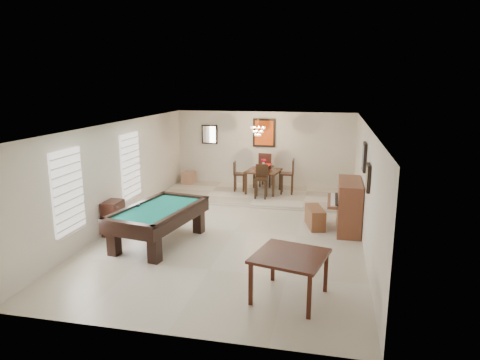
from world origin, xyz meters
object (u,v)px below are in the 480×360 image
at_px(square_table, 290,276).
at_px(upright_piano, 343,205).
at_px(dining_chair_south, 261,182).
at_px(dining_chair_north, 266,169).
at_px(apothecary_chest, 113,218).
at_px(chandelier, 258,128).
at_px(piano_bench, 315,217).
at_px(pool_table, 159,226).
at_px(dining_chair_east, 287,176).
at_px(flower_vase, 264,162).
at_px(corner_bench, 189,178).
at_px(dining_chair_west, 240,176).
at_px(dining_table, 263,179).

xyz_separation_m(square_table, upright_piano, (0.94, 3.69, 0.23)).
bearing_deg(dining_chair_south, dining_chair_north, 91.01).
bearing_deg(apothecary_chest, chandelier, 55.28).
bearing_deg(piano_bench, pool_table, -151.49).
distance_m(piano_bench, dining_chair_east, 2.91).
bearing_deg(upright_piano, dining_chair_north, 124.35).
relative_size(square_table, flower_vase, 4.42).
bearing_deg(corner_bench, dining_chair_west, -17.75).
xyz_separation_m(dining_chair_south, dining_chair_north, (-0.07, 1.50, 0.07)).
bearing_deg(flower_vase, dining_chair_west, 178.52).
distance_m(square_table, corner_bench, 8.27).
height_order(dining_chair_east, chandelier, chandelier).
xyz_separation_m(upright_piano, chandelier, (-2.56, 2.53, 1.58)).
bearing_deg(apothecary_chest, dining_chair_east, 49.03).
height_order(upright_piano, piano_bench, upright_piano).
relative_size(pool_table, dining_chair_west, 2.52).
relative_size(flower_vase, dining_chair_west, 0.27).
xyz_separation_m(dining_chair_north, chandelier, (-0.12, -1.04, 1.50)).
xyz_separation_m(flower_vase, dining_chair_east, (0.76, -0.01, -0.42)).
height_order(pool_table, upright_piano, upright_piano).
xyz_separation_m(pool_table, chandelier, (1.50, 4.31, 1.80)).
bearing_deg(dining_chair_west, dining_chair_north, -50.63).
height_order(upright_piano, dining_table, upright_piano).
relative_size(flower_vase, dining_chair_south, 0.25).
relative_size(pool_table, dining_table, 2.38).
height_order(flower_vase, dining_chair_north, dining_chair_north).
relative_size(pool_table, flower_vase, 9.46).
xyz_separation_m(pool_table, dining_chair_west, (0.87, 4.58, 0.20)).
distance_m(pool_table, corner_bench, 5.31).
bearing_deg(corner_bench, flower_vase, -13.27).
xyz_separation_m(square_table, dining_chair_west, (-2.26, 6.49, 0.21)).
bearing_deg(apothecary_chest, square_table, -26.69).
height_order(dining_chair_north, chandelier, chandelier).
xyz_separation_m(pool_table, square_table, (3.12, -1.92, -0.01)).
bearing_deg(dining_chair_west, dining_table, -97.67).
relative_size(pool_table, piano_bench, 2.68).
relative_size(dining_table, dining_chair_south, 1.00).
bearing_deg(upright_piano, apothecary_chest, -164.54).
bearing_deg(corner_bench, square_table, -59.43).
bearing_deg(dining_chair_east, piano_bench, 18.13).
xyz_separation_m(dining_chair_south, dining_chair_east, (0.71, 0.70, 0.04)).
bearing_deg(corner_bench, dining_chair_south, -26.06).
distance_m(square_table, flower_vase, 6.68).
height_order(square_table, dining_chair_east, dining_chair_east).
bearing_deg(chandelier, dining_chair_east, 14.46).
bearing_deg(flower_vase, pool_table, -109.88).
xyz_separation_m(dining_chair_south, dining_chair_west, (-0.82, 0.73, -0.03)).
xyz_separation_m(dining_table, flower_vase, (0.00, 0.00, 0.55)).
relative_size(dining_chair_south, dining_chair_east, 0.92).
height_order(dining_table, dining_chair_east, dining_chair_east).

